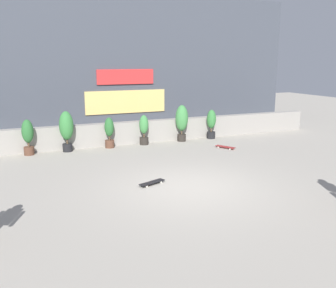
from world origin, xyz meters
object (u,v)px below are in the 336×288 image
Objects in this scene: potted_plant_4 at (182,120)px; potted_plant_5 at (211,123)px; potted_plant_0 at (28,135)px; skateboard_aside at (225,147)px; skateboard_near_camera at (152,182)px; potted_plant_2 at (109,132)px; potted_plant_1 at (66,128)px; potted_plant_3 at (144,129)px.

potted_plant_4 is 1.21× the size of potted_plant_5.
potted_plant_0 reaches higher than skateboard_aside.
potted_plant_0 is 5.74m from skateboard_near_camera.
skateboard_near_camera is (2.91, -4.91, -0.66)m from potted_plant_0.
potted_plant_4 reaches higher than potted_plant_2.
potted_plant_1 reaches higher than potted_plant_2.
potted_plant_3 is at bearing 144.43° from skateboard_aside.
potted_plant_4 is (1.70, 0.00, 0.25)m from potted_plant_3.
potted_plant_1 is 6.19m from potted_plant_5.
potted_plant_2 reaches higher than skateboard_near_camera.
potted_plant_5 reaches higher than skateboard_aside.
potted_plant_2 is at bearing 0.00° from potted_plant_0.
potted_plant_3 is at bearing 180.00° from potted_plant_4.
potted_plant_0 is 6.12m from potted_plant_4.
skateboard_aside is at bearing -15.08° from potted_plant_0.
potted_plant_2 reaches higher than skateboard_aside.
potted_plant_3 is at bearing 180.00° from potted_plant_5.
potted_plant_0 is at bearing 120.60° from skateboard_near_camera.
potted_plant_2 is 1.43m from potted_plant_3.
potted_plant_4 reaches higher than potted_plant_0.
potted_plant_2 is at bearing 180.00° from potted_plant_3.
potted_plant_0 is 2.99m from potted_plant_2.
potted_plant_3 is at bearing 72.80° from skateboard_near_camera.
potted_plant_2 is (2.99, 0.00, -0.09)m from potted_plant_0.
potted_plant_2 is (1.62, 0.00, -0.26)m from potted_plant_1.
potted_plant_2 is 1.50× the size of skateboard_aside.
skateboard_near_camera is 5.16m from skateboard_aside.
potted_plant_4 is (4.75, 0.00, 0.01)m from potted_plant_1.
potted_plant_5 is at bearing 76.74° from skateboard_aside.
potted_plant_4 reaches higher than potted_plant_3.
potted_plant_3 is 1.48× the size of skateboard_near_camera.
potted_plant_2 is at bearing 180.00° from potted_plant_4.
potted_plant_4 is 5.93m from skateboard_near_camera.
potted_plant_3 is (4.43, 0.00, -0.08)m from potted_plant_0.
potted_plant_0 is 1.59× the size of skateboard_near_camera.
potted_plant_5 is (6.19, 0.00, -0.20)m from potted_plant_1.
potted_plant_5 is at bearing 46.58° from skateboard_near_camera.
potted_plant_3 is (1.43, -0.00, 0.01)m from potted_plant_2.
skateboard_near_camera is (1.54, -4.91, -0.83)m from potted_plant_1.
potted_plant_0 is 7.55m from potted_plant_5.
potted_plant_0 is 1.09× the size of potted_plant_2.
potted_plant_0 is 0.85× the size of potted_plant_4.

